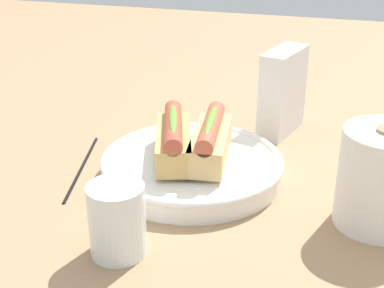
{
  "coord_description": "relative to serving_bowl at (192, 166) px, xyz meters",
  "views": [
    {
      "loc": [
        0.72,
        0.19,
        0.4
      ],
      "look_at": [
        0.01,
        -0.01,
        0.05
      ],
      "focal_mm": 51.92,
      "sensor_mm": 36.0,
      "label": 1
    }
  ],
  "objects": [
    {
      "name": "paper_towel_roll",
      "position": [
        0.05,
        0.27,
        0.05
      ],
      "size": [
        0.11,
        0.11,
        0.13
      ],
      "color": "white",
      "rests_on": "ground_plane"
    },
    {
      "name": "napkin_box",
      "position": [
        -0.21,
        0.1,
        0.06
      ],
      "size": [
        0.12,
        0.07,
        0.15
      ],
      "primitive_type": "cube",
      "rotation": [
        0.0,
        0.0,
        -0.28
      ],
      "color": "white",
      "rests_on": "ground_plane"
    },
    {
      "name": "hotdog_back",
      "position": [
        -0.01,
        0.03,
        0.04
      ],
      "size": [
        0.16,
        0.07,
        0.06
      ],
      "color": "#DBB270",
      "rests_on": "serving_bowl"
    },
    {
      "name": "serving_bowl",
      "position": [
        0.0,
        0.0,
        0.0
      ],
      "size": [
        0.27,
        0.27,
        0.03
      ],
      "color": "white",
      "rests_on": "ground_plane"
    },
    {
      "name": "chopstick_near",
      "position": [
        0.02,
        -0.17,
        -0.02
      ],
      "size": [
        0.22,
        0.06,
        0.01
      ],
      "primitive_type": "cylinder",
      "rotation": [
        0.0,
        1.57,
        0.23
      ],
      "color": "black",
      "rests_on": "ground_plane"
    },
    {
      "name": "water_glass",
      "position": [
        0.21,
        -0.03,
        0.02
      ],
      "size": [
        0.07,
        0.07,
        0.09
      ],
      "color": "white",
      "rests_on": "ground_plane"
    },
    {
      "name": "ground_plane",
      "position": [
        -0.01,
        0.01,
        -0.02
      ],
      "size": [
        2.4,
        2.4,
        0.0
      ],
      "primitive_type": "plane",
      "color": "#9E7A56"
    },
    {
      "name": "hotdog_front",
      "position": [
        0.01,
        -0.03,
        0.04
      ],
      "size": [
        0.16,
        0.09,
        0.06
      ],
      "color": "tan",
      "rests_on": "serving_bowl"
    }
  ]
}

